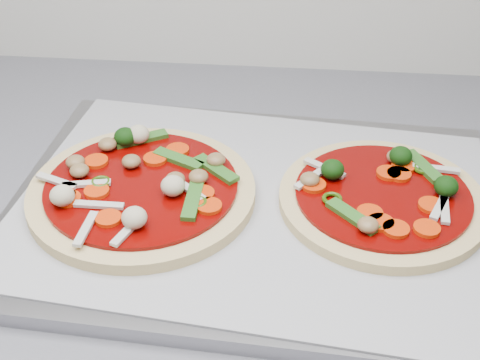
{
  "coord_description": "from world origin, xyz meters",
  "views": [
    {
      "loc": [
        0.07,
        0.73,
        1.33
      ],
      "look_at": [
        0.01,
        1.28,
        0.93
      ],
      "focal_mm": 50.0,
      "sensor_mm": 36.0,
      "label": 1
    }
  ],
  "objects": [
    {
      "name": "countertop",
      "position": [
        0.0,
        1.3,
        0.88
      ],
      "size": [
        3.6,
        0.6,
        0.04
      ],
      "primitive_type": "cube",
      "color": "slate",
      "rests_on": "base_cabinet"
    },
    {
      "name": "baking_tray",
      "position": [
        0.03,
        1.26,
        0.91
      ],
      "size": [
        0.51,
        0.39,
        0.02
      ],
      "primitive_type": "cube",
      "rotation": [
        0.0,
        0.0,
        -0.06
      ],
      "color": "gray",
      "rests_on": "countertop"
    },
    {
      "name": "parchment",
      "position": [
        0.03,
        1.26,
        0.92
      ],
      "size": [
        0.5,
        0.39,
        0.0
      ],
      "primitive_type": "cube",
      "rotation": [
        0.0,
        0.0,
        -0.11
      ],
      "color": "#A0A1A6",
      "rests_on": "baking_tray"
    },
    {
      "name": "pizza_left",
      "position": [
        -0.08,
        1.26,
        0.93
      ],
      "size": [
        0.31,
        0.31,
        0.04
      ],
      "rotation": [
        0.0,
        0.0,
        -0.47
      ],
      "color": "#DDB97C",
      "rests_on": "parchment"
    },
    {
      "name": "pizza_right",
      "position": [
        0.16,
        1.27,
        0.93
      ],
      "size": [
        0.27,
        0.27,
        0.03
      ],
      "rotation": [
        0.0,
        0.0,
        0.37
      ],
      "color": "#DDB97C",
      "rests_on": "parchment"
    }
  ]
}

